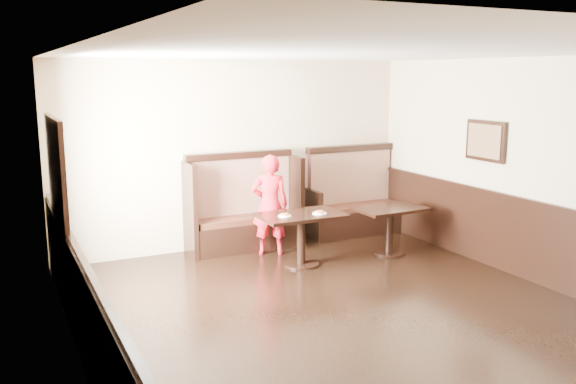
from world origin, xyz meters
TOP-DOWN VIEW (x-y plane):
  - ground at (0.00, 0.00)m, footprint 7.00×7.00m
  - room_shell at (-0.30, 0.28)m, footprint 7.00×7.00m
  - booth_main at (0.00, 3.30)m, footprint 1.75×0.72m
  - booth_neighbor at (1.95, 3.29)m, footprint 1.65×0.72m
  - table_main at (0.39, 2.14)m, footprint 1.15×0.73m
  - table_neighbor at (1.80, 2.08)m, footprint 1.01×0.68m
  - child at (0.22, 2.82)m, footprint 0.63×0.53m
  - pizza_plate_left at (0.12, 2.12)m, footprint 0.18×0.18m
  - pizza_plate_right at (0.62, 2.04)m, footprint 0.20×0.20m

SIDE VIEW (x-z plane):
  - ground at x=0.00m, z-range 0.00..0.00m
  - booth_neighbor at x=1.95m, z-range -0.24..1.21m
  - table_neighbor at x=1.80m, z-range 0.17..0.86m
  - booth_main at x=0.00m, z-range -0.20..1.25m
  - table_main at x=0.39m, z-range 0.19..0.92m
  - room_shell at x=-0.30m, z-range -2.83..4.17m
  - child at x=0.22m, z-range 0.00..1.47m
  - pizza_plate_left at x=0.12m, z-range 0.72..0.76m
  - pizza_plate_right at x=0.62m, z-range 0.72..0.76m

